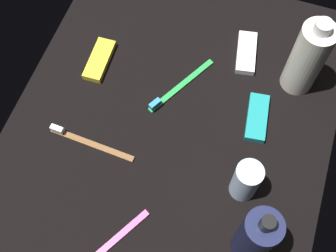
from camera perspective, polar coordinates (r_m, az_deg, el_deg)
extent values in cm
cube|color=black|center=(90.61, 0.00, -0.97)|extent=(84.00, 64.00, 1.20)
cylinder|color=#191E40|center=(76.53, 11.10, -13.75)|extent=(6.12, 6.12, 16.60)
cylinder|color=black|center=(67.23, 12.58, -12.08)|extent=(2.20, 2.20, 2.80)
cylinder|color=silver|center=(92.24, 17.35, 8.21)|extent=(6.73, 6.73, 17.55)
cylinder|color=silver|center=(84.61, 19.20, 11.84)|extent=(3.20, 3.20, 2.20)
cylinder|color=silver|center=(82.29, 9.92, -6.91)|extent=(4.97, 4.97, 10.02)
cube|color=#E55999|center=(83.61, -7.50, -14.77)|extent=(16.24, 9.94, 0.90)
cube|color=green|center=(94.69, 1.74, 5.28)|extent=(16.38, 9.66, 0.90)
cube|color=#338CCC|center=(91.29, -1.67, 2.86)|extent=(2.81, 2.21, 1.20)
cube|color=brown|center=(89.86, -9.71, -2.25)|extent=(2.07, 18.04, 0.90)
cube|color=white|center=(91.44, -14.00, -0.37)|extent=(1.22, 2.65, 1.20)
cube|color=teal|center=(92.45, 11.30, 1.07)|extent=(10.84, 5.33, 1.50)
cube|color=yellow|center=(98.74, -8.75, 8.34)|extent=(10.55, 4.40, 1.50)
cube|color=white|center=(100.14, 9.97, 9.21)|extent=(10.95, 5.80, 1.50)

